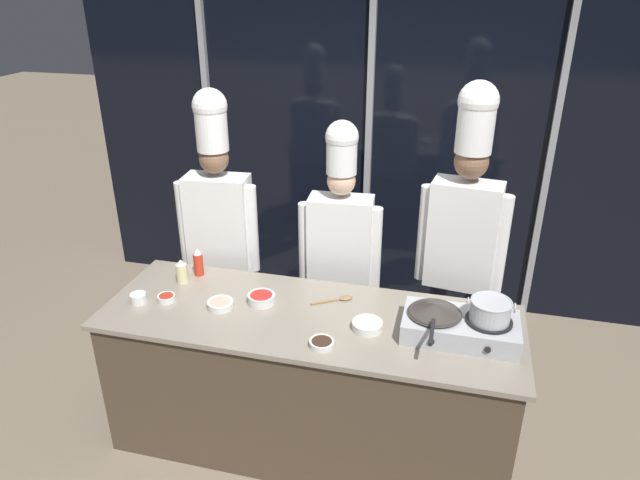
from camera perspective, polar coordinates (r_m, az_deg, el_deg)
The scene contains 18 objects.
ground_plane at distance 3.75m, azimuth -1.00°, elevation -19.14°, with size 24.00×24.00×0.00m, color #7F705B.
window_wall_back at distance 4.69m, azimuth 4.95°, elevation 9.35°, with size 4.85×0.09×2.70m.
demo_counter at distance 3.45m, azimuth -1.05°, elevation -13.80°, with size 2.33×0.81×0.89m.
portable_stove at distance 3.08m, azimuth 13.85°, elevation -8.38°, with size 0.59×0.34×0.12m.
frying_pan at distance 3.03m, azimuth 11.44°, elevation -6.76°, with size 0.28×0.49×0.05m.
stock_pot at distance 3.02m, azimuth 16.68°, elevation -6.67°, with size 0.23×0.21×0.11m.
squeeze_bottle_oil at distance 3.58m, azimuth -13.67°, elevation -3.07°, with size 0.07×0.07×0.15m.
squeeze_bottle_chili at distance 3.64m, azimuth -12.08°, elevation -2.18°, with size 0.06×0.06×0.18m.
prep_bowl_soy_glaze at distance 2.94m, azimuth 0.17°, elevation -10.25°, with size 0.13×0.13×0.03m.
prep_bowl_chili_flakes at distance 3.43m, azimuth -15.11°, elevation -5.58°, with size 0.10×0.10×0.04m.
prep_bowl_garlic at distance 3.45m, azimuth -17.70°, elevation -5.50°, with size 0.09×0.09×0.06m.
prep_bowl_bean_sprouts at distance 3.07m, azimuth 4.75°, elevation -8.46°, with size 0.17×0.17×0.05m.
prep_bowl_shrimp at distance 3.30m, azimuth -9.93°, elevation -6.29°, with size 0.15×0.15×0.04m.
prep_bowl_bell_pepper at distance 3.31m, azimuth -5.89°, elevation -5.78°, with size 0.16×0.16×0.06m.
serving_spoon_slotted at distance 3.33m, azimuth 2.03°, elevation -5.91°, with size 0.23×0.16×0.02m.
chef_head at distance 3.82m, azimuth -10.10°, elevation 2.25°, with size 0.54×0.25×2.00m.
chef_sous at distance 3.68m, azimuth 2.04°, elevation 0.00°, with size 0.54×0.24×1.83m.
chef_line at distance 3.55m, azimuth 14.19°, elevation 1.37°, with size 0.54×0.27×2.10m.
Camera 1 is at (0.72, -2.59, 2.62)m, focal length 32.00 mm.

